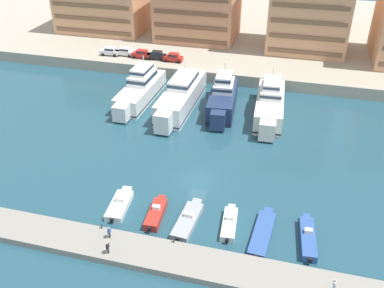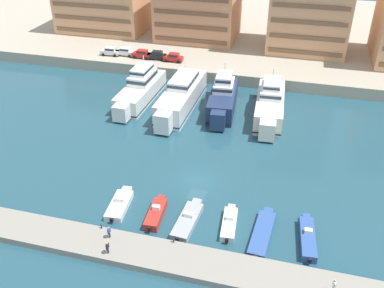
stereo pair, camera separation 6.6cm
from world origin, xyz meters
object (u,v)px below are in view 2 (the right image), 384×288
Objects in this scene: yacht_white_left at (181,96)px; pedestrian_far_side at (107,247)px; yacht_white_far_left at (141,89)px; car_red_center at (174,57)px; car_white_left at (125,51)px; pedestrian_near_edge at (334,285)px; yacht_navy_mid_left at (223,98)px; motorboat_white_center_left at (229,223)px; car_red_mid_left at (142,54)px; car_black_center_left at (157,55)px; motorboat_white_far_left at (120,204)px; yacht_ivory_center_left at (270,104)px; motorboat_blue_center_right at (308,238)px; motorboat_red_left at (156,213)px; motorboat_grey_mid_left at (188,220)px; car_white_far_left at (110,51)px; motorboat_blue_center at (262,233)px; pedestrian_mid_deck at (109,231)px.

yacht_white_left reaches higher than pedestrian_far_side.
car_red_center is at bearing 82.61° from yacht_white_far_left.
car_white_left is 67.90m from pedestrian_near_edge.
yacht_navy_mid_left is (7.36, 1.13, 0.03)m from yacht_white_left.
car_red_mid_left is (-27.54, 44.31, 2.87)m from motorboat_white_center_left.
car_red_mid_left is 3.35m from car_black_center_left.
car_white_left reaches higher than motorboat_white_far_left.
yacht_ivory_center_left reaches higher than motorboat_blue_center_right.
car_white_left is at bearing 177.33° from car_black_center_left.
car_red_mid_left is (-36.65, 44.50, 2.77)m from motorboat_blue_center_right.
pedestrian_near_edge is (20.68, -6.85, 1.34)m from motorboat_red_left.
motorboat_white_far_left is (-15.51, -29.57, -1.80)m from yacht_ivory_center_left.
motorboat_red_left is 3.97× the size of pedestrian_far_side.
car_red_center is at bearing 111.55° from yacht_white_left.
car_red_center is (-6.37, 44.24, 2.86)m from motorboat_white_far_left.
car_red_center is at bearing 132.94° from yacht_navy_mid_left.
yacht_ivory_center_left is 2.43× the size of motorboat_grey_mid_left.
motorboat_white_far_left is at bearing -64.84° from car_white_far_left.
motorboat_red_left is (-2.18, -30.20, -1.75)m from yacht_navy_mid_left.
motorboat_white_far_left is 1.63× the size of car_red_center.
pedestrian_near_edge reaches higher than motorboat_grey_mid_left.
yacht_white_far_left is at bearing -58.84° from car_white_left.
car_white_far_left is (-38.81, 44.67, 2.94)m from motorboat_blue_center.
pedestrian_near_edge is (16.61, -6.77, 1.43)m from motorboat_grey_mid_left.
yacht_navy_mid_left is 4.00× the size of car_red_center.
motorboat_white_far_left is 1.04× the size of motorboat_white_center_left.
motorboat_blue_center_right is 1.80× the size of car_black_center_left.
pedestrian_mid_deck reaches higher than motorboat_grey_mid_left.
yacht_navy_mid_left is 2.56× the size of motorboat_white_center_left.
motorboat_white_far_left is 1.61× the size of car_white_left.
pedestrian_near_edge is 24.32m from pedestrian_mid_deck.
pedestrian_far_side is (2.41, -36.83, -0.49)m from yacht_white_left.
pedestrian_mid_deck is at bearing -123.03° from motorboat_red_left.
motorboat_blue_center_right is 4.80× the size of pedestrian_far_side.
car_red_mid_left is at bearing -6.32° from car_white_left.
motorboat_white_center_left is at bearing -65.20° from car_red_center.
yacht_white_far_left is 11.81× the size of pedestrian_mid_deck.
yacht_ivory_center_left reaches higher than car_white_left.
motorboat_grey_mid_left is 54.03m from car_white_far_left.
car_red_center reaches higher than motorboat_white_far_left.
yacht_navy_mid_left is 31.98m from motorboat_blue_center.
yacht_white_left is at bearing 90.35° from motorboat_white_far_left.
yacht_white_far_left is 43.15m from motorboat_blue_center_right.
car_white_far_left is 1.01× the size of car_white_left.
motorboat_white_center_left is 1.55× the size of car_red_mid_left.
car_white_left is at bearing 155.13° from yacht_ivory_center_left.
yacht_white_far_left is 36.90m from pedestrian_mid_deck.
yacht_white_left reaches higher than car_white_far_left.
motorboat_blue_center is at bearing -51.85° from car_white_left.
yacht_white_far_left is at bearing 105.54° from pedestrian_far_side.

